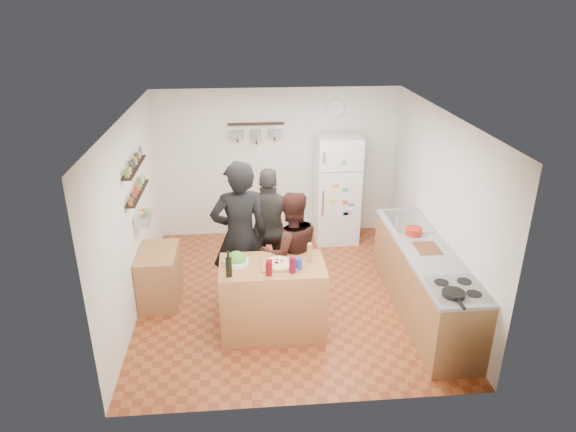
{
  "coord_description": "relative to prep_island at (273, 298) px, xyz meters",
  "views": [
    {
      "loc": [
        -0.54,
        -6.1,
        3.83
      ],
      "look_at": [
        0.0,
        0.1,
        1.15
      ],
      "focal_mm": 32.0,
      "sensor_mm": 36.0,
      "label": 1
    }
  ],
  "objects": [
    {
      "name": "spice_shelf_upper",
      "position": [
        -1.67,
        0.98,
        1.4
      ],
      "size": [
        0.12,
        1.0,
        0.02
      ],
      "primitive_type": "cube",
      "color": "black",
      "rests_on": "left_wall"
    },
    {
      "name": "person_left",
      "position": [
        -0.38,
        0.6,
        0.55
      ],
      "size": [
        0.81,
        0.6,
        2.02
      ],
      "primitive_type": "imported",
      "rotation": [
        0.0,
        0.0,
        3.32
      ],
      "color": "black",
      "rests_on": "floor"
    },
    {
      "name": "pepper_mill",
      "position": [
        0.45,
        0.05,
        0.55
      ],
      "size": [
        0.06,
        0.06,
        0.2
      ],
      "primitive_type": "cylinder",
      "color": "olive",
      "rests_on": "prep_island"
    },
    {
      "name": "pizza",
      "position": [
        0.08,
        -0.02,
        0.48
      ],
      "size": [
        0.34,
        0.34,
        0.02
      ],
      "primitive_type": "cylinder",
      "color": "#D0BE89",
      "rests_on": "pizza_board"
    },
    {
      "name": "spice_shelf_lower",
      "position": [
        -1.67,
        0.98,
        1.04
      ],
      "size": [
        0.12,
        1.0,
        0.02
      ],
      "primitive_type": "cube",
      "color": "black",
      "rests_on": "left_wall"
    },
    {
      "name": "counter_run",
      "position": [
        1.96,
        0.23,
        -0.01
      ],
      "size": [
        0.63,
        2.63,
        0.9
      ],
      "primitive_type": "cube",
      "color": "#9E7042",
      "rests_on": "floor"
    },
    {
      "name": "cutting_board",
      "position": [
        1.96,
        0.24,
        0.46
      ],
      "size": [
        0.3,
        0.4,
        0.02
      ],
      "primitive_type": "cube",
      "color": "brown",
      "rests_on": "counter_run"
    },
    {
      "name": "wine_bottle",
      "position": [
        -0.5,
        -0.22,
        0.57
      ],
      "size": [
        0.07,
        0.07,
        0.22
      ],
      "primitive_type": "cylinder",
      "color": "black",
      "rests_on": "prep_island"
    },
    {
      "name": "red_bowl",
      "position": [
        1.91,
        0.65,
        0.51
      ],
      "size": [
        0.22,
        0.22,
        0.09
      ],
      "primitive_type": "cylinder",
      "color": "#AA2213",
      "rests_on": "counter_run"
    },
    {
      "name": "room_shell",
      "position": [
        0.26,
        1.17,
        0.79
      ],
      "size": [
        4.2,
        4.2,
        4.2
      ],
      "color": "brown",
      "rests_on": "ground"
    },
    {
      "name": "salad_bowl",
      "position": [
        -0.42,
        0.05,
        0.48
      ],
      "size": [
        0.29,
        0.29,
        0.06
      ],
      "primitive_type": "cylinder",
      "color": "silver",
      "rests_on": "prep_island"
    },
    {
      "name": "sink",
      "position": [
        1.96,
        1.08,
        0.46
      ],
      "size": [
        0.5,
        0.8,
        0.03
      ],
      "primitive_type": "cube",
      "color": "silver",
      "rests_on": "counter_run"
    },
    {
      "name": "stove_top",
      "position": [
        1.96,
        -0.72,
        0.46
      ],
      "size": [
        0.6,
        0.62,
        0.02
      ],
      "primitive_type": "cube",
      "color": "white",
      "rests_on": "counter_run"
    },
    {
      "name": "salt_canister",
      "position": [
        0.3,
        -0.12,
        0.52
      ],
      "size": [
        0.08,
        0.08,
        0.13
      ],
      "primitive_type": "cylinder",
      "color": "#1B2796",
      "rests_on": "prep_island"
    },
    {
      "name": "skillet",
      "position": [
        1.86,
        -0.86,
        0.49
      ],
      "size": [
        0.24,
        0.24,
        0.05
      ],
      "primitive_type": "cylinder",
      "color": "black",
      "rests_on": "stove_top"
    },
    {
      "name": "wall_clock",
      "position": [
        1.21,
        2.86,
        1.69
      ],
      "size": [
        0.3,
        0.03,
        0.3
      ],
      "primitive_type": "cylinder",
      "rotation": [
        1.57,
        0.0,
        0.0
      ],
      "color": "silver",
      "rests_on": "back_wall"
    },
    {
      "name": "side_table",
      "position": [
        -1.48,
        0.81,
        -0.09
      ],
      "size": [
        0.5,
        0.8,
        0.73
      ],
      "primitive_type": "cube",
      "color": "#9E6C42",
      "rests_on": "floor"
    },
    {
      "name": "pizza_board",
      "position": [
        0.08,
        -0.02,
        0.47
      ],
      "size": [
        0.42,
        0.34,
        0.02
      ],
      "primitive_type": "cube",
      "color": "olive",
      "rests_on": "prep_island"
    },
    {
      "name": "wine_glass_near",
      "position": [
        -0.05,
        -0.24,
        0.55
      ],
      "size": [
        0.08,
        0.08,
        0.18
      ],
      "primitive_type": "cylinder",
      "color": "#5D080D",
      "rests_on": "prep_island"
    },
    {
      "name": "fridge",
      "position": [
        1.21,
        2.53,
        0.45
      ],
      "size": [
        0.7,
        0.68,
        1.8
      ],
      "primitive_type": "cube",
      "color": "white",
      "rests_on": "floor"
    },
    {
      "name": "pot_rack",
      "position": [
        -0.09,
        2.78,
        1.49
      ],
      "size": [
        0.9,
        0.04,
        0.04
      ],
      "primitive_type": "cube",
      "color": "black",
      "rests_on": "back_wall"
    },
    {
      "name": "wine_glass_far",
      "position": [
        0.22,
        -0.2,
        0.54
      ],
      "size": [
        0.07,
        0.07,
        0.18
      ],
      "primitive_type": "cylinder",
      "color": "#50061C",
      "rests_on": "prep_island"
    },
    {
      "name": "person_center",
      "position": [
        0.27,
        0.46,
        0.37
      ],
      "size": [
        0.89,
        0.75,
        1.64
      ],
      "primitive_type": "imported",
      "rotation": [
        0.0,
        0.0,
        3.31
      ],
      "color": "black",
      "rests_on": "floor"
    },
    {
      "name": "produce_basket",
      "position": [
        -1.64,
        0.98,
        0.69
      ],
      "size": [
        0.18,
        0.35,
        0.14
      ],
      "primitive_type": "cube",
      "color": "silver",
      "rests_on": "left_wall"
    },
    {
      "name": "person_back",
      "position": [
        0.04,
        1.12,
        0.41
      ],
      "size": [
        1.07,
        0.57,
        1.73
      ],
      "primitive_type": "imported",
      "rotation": [
        0.0,
        0.0,
        2.99
      ],
      "color": "#2A2826",
      "rests_on": "floor"
    },
    {
      "name": "prep_island",
      "position": [
        0.0,
        0.0,
        0.0
      ],
      "size": [
        1.25,
        0.72,
        0.91
      ],
      "primitive_type": "cube",
      "color": "#A56F3C",
      "rests_on": "floor"
    }
  ]
}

